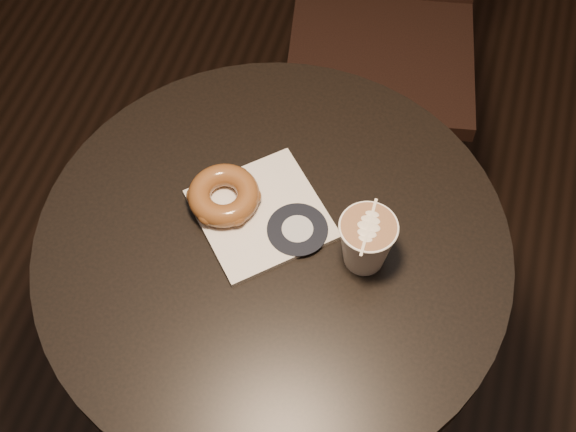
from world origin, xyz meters
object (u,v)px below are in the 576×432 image
(latte_cup, at_px, (366,243))
(cafe_table, at_px, (274,302))
(pastry_bag, at_px, (261,214))
(doughnut, at_px, (224,195))

(latte_cup, bearing_deg, cafe_table, -174.95)
(pastry_bag, relative_size, doughnut, 1.65)
(cafe_table, height_order, doughnut, doughnut)
(pastry_bag, distance_m, latte_cup, 0.17)
(cafe_table, bearing_deg, latte_cup, 5.05)
(pastry_bag, height_order, doughnut, doughnut)
(cafe_table, height_order, latte_cup, latte_cup)
(pastry_bag, relative_size, latte_cup, 1.94)
(cafe_table, relative_size, doughnut, 7.01)
(pastry_bag, bearing_deg, latte_cup, -52.70)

